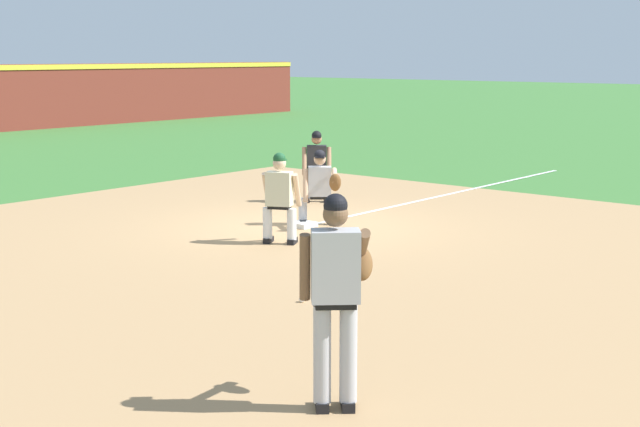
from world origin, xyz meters
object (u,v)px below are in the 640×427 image
(baseball, at_px, (302,300))
(umpire, at_px, (317,164))
(pitcher, at_px, (337,288))
(baserunner, at_px, (280,195))
(first_base_bag, at_px, (303,225))
(first_baseman, at_px, (321,185))

(baseball, height_order, umpire, umpire)
(pitcher, xyz_separation_m, baserunner, (4.66, 4.91, -0.27))
(baseball, xyz_separation_m, umpire, (5.86, 4.70, 0.76))
(first_base_bag, xyz_separation_m, baserunner, (-1.28, -0.63, 0.75))
(baseball, relative_size, first_baseman, 0.06)
(pitcher, bearing_deg, first_baseman, 40.78)
(pitcher, relative_size, baserunner, 1.27)
(baserunner, bearing_deg, first_base_bag, 26.09)
(baseball, bearing_deg, pitcher, -133.84)
(baserunner, xyz_separation_m, umpire, (3.50, 2.18, 0.00))
(first_baseman, relative_size, umpire, 0.92)
(baserunner, bearing_deg, baseball, -133.12)
(first_base_bag, bearing_deg, baserunner, -153.91)
(baseball, relative_size, pitcher, 0.04)
(baseball, xyz_separation_m, pitcher, (-2.30, -2.39, 1.02))
(pitcher, height_order, baserunner, pitcher)
(first_baseman, bearing_deg, baseball, -142.83)
(baseball, distance_m, first_baseman, 5.00)
(baserunner, relative_size, umpire, 1.00)
(first_base_bag, xyz_separation_m, pitcher, (-5.94, -5.54, 1.01))
(first_base_bag, height_order, umpire, umpire)
(first_baseman, distance_m, baserunner, 1.65)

